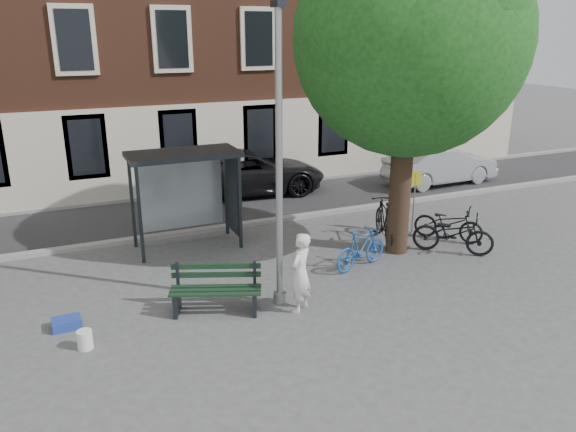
# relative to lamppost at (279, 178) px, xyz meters

# --- Properties ---
(ground) EXTENTS (90.00, 90.00, 0.00)m
(ground) POSITION_rel_lamppost_xyz_m (0.00, 0.00, -2.78)
(ground) COLOR #4C4C4F
(ground) RESTS_ON ground
(road) EXTENTS (40.00, 4.00, 0.01)m
(road) POSITION_rel_lamppost_xyz_m (0.00, 7.00, -2.78)
(road) COLOR #28282B
(road) RESTS_ON ground
(curb_near) EXTENTS (40.00, 0.25, 0.12)m
(curb_near) POSITION_rel_lamppost_xyz_m (0.00, 5.00, -2.72)
(curb_near) COLOR gray
(curb_near) RESTS_ON ground
(curb_far) EXTENTS (40.00, 0.25, 0.12)m
(curb_far) POSITION_rel_lamppost_xyz_m (0.00, 9.00, -2.72)
(curb_far) COLOR gray
(curb_far) RESTS_ON ground
(lamppost) EXTENTS (0.28, 0.35, 6.11)m
(lamppost) POSITION_rel_lamppost_xyz_m (0.00, 0.00, 0.00)
(lamppost) COLOR #9EA0A3
(lamppost) RESTS_ON ground
(tree_right) EXTENTS (5.76, 5.60, 8.20)m
(tree_right) POSITION_rel_lamppost_xyz_m (4.01, 1.38, 2.83)
(tree_right) COLOR black
(tree_right) RESTS_ON ground
(bus_shelter) EXTENTS (2.85, 1.45, 2.62)m
(bus_shelter) POSITION_rel_lamppost_xyz_m (-0.61, 4.11, -0.87)
(bus_shelter) COLOR #1E2328
(bus_shelter) RESTS_ON ground
(painter) EXTENTS (0.75, 0.71, 1.72)m
(painter) POSITION_rel_lamppost_xyz_m (0.25, -0.50, -1.93)
(painter) COLOR silver
(painter) RESTS_ON ground
(bench) EXTENTS (1.96, 1.24, 0.96)m
(bench) POSITION_rel_lamppost_xyz_m (-1.36, 0.18, -2.34)
(bench) COLOR #1E2328
(bench) RESTS_ON ground
(bike_a) EXTENTS (2.01, 1.92, 1.08)m
(bike_a) POSITION_rel_lamppost_xyz_m (5.27, 0.81, -2.24)
(bike_a) COLOR black
(bike_a) RESTS_ON ground
(bike_b) EXTENTS (1.74, 0.93, 1.01)m
(bike_b) POSITION_rel_lamppost_xyz_m (2.57, 0.94, -2.28)
(bike_b) COLOR #1C509C
(bike_b) RESTS_ON ground
(bike_c) EXTENTS (1.71, 1.89, 1.00)m
(bike_c) POSITION_rel_lamppost_xyz_m (5.78, 1.63, -2.29)
(bike_c) COLOR black
(bike_c) RESTS_ON ground
(bike_d) EXTENTS (1.23, 2.09, 1.21)m
(bike_d) POSITION_rel_lamppost_xyz_m (4.09, 2.27, -2.18)
(bike_d) COLOR black
(bike_d) RESTS_ON ground
(car_dark) EXTENTS (5.83, 3.07, 1.56)m
(car_dark) POSITION_rel_lamppost_xyz_m (2.25, 8.40, -2.00)
(car_dark) COLOR black
(car_dark) RESTS_ON ground
(car_silver) EXTENTS (4.50, 1.70, 1.47)m
(car_silver) POSITION_rel_lamppost_xyz_m (9.43, 6.66, -2.05)
(car_silver) COLOR #9A9CA1
(car_silver) RESTS_ON ground
(blue_crate) EXTENTS (0.56, 0.42, 0.20)m
(blue_crate) POSITION_rel_lamppost_xyz_m (-4.27, 0.69, -2.68)
(blue_crate) COLOR #213B9A
(blue_crate) RESTS_ON ground
(bucket_c) EXTENTS (0.29, 0.29, 0.36)m
(bucket_c) POSITION_rel_lamppost_xyz_m (-4.00, -0.25, -2.60)
(bucket_c) COLOR white
(bucket_c) RESTS_ON ground
(notice_sign) EXTENTS (0.31, 0.13, 1.83)m
(notice_sign) POSITION_rel_lamppost_xyz_m (5.23, 2.52, -1.47)
(notice_sign) COLOR #9EA0A3
(notice_sign) RESTS_ON ground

